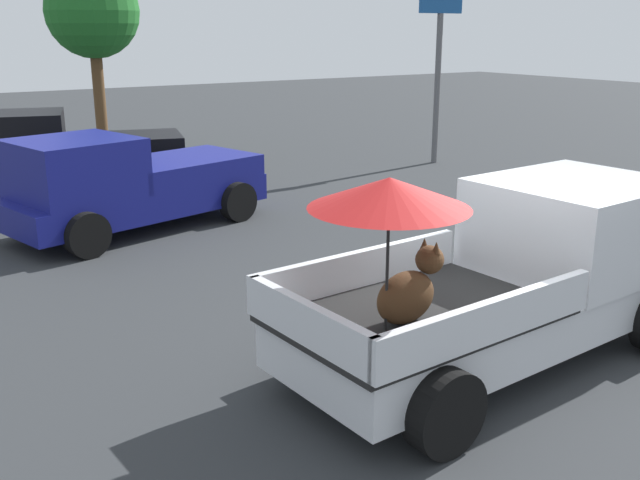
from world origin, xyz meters
name	(u,v)px	position (x,y,z in m)	size (l,w,h in m)	color
ground_plane	(488,361)	(0.00, 0.00, 0.00)	(80.00, 80.00, 0.00)	#2D3033
pickup_truck_main	(517,271)	(0.37, 0.01, 0.99)	(5.16, 2.51, 2.34)	black
pickup_truck_red	(127,184)	(-1.55, 7.54, 0.87)	(5.09, 3.04, 1.80)	black
pickup_truck_far	(68,152)	(-1.51, 11.74, 0.87)	(5.11, 3.17, 1.80)	black
motel_sign	(440,34)	(7.85, 9.72, 3.44)	(1.40, 0.16, 4.86)	#59595B
tree_by_lot	(92,13)	(0.37, 15.34, 3.99)	(2.52, 2.52, 5.30)	brown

